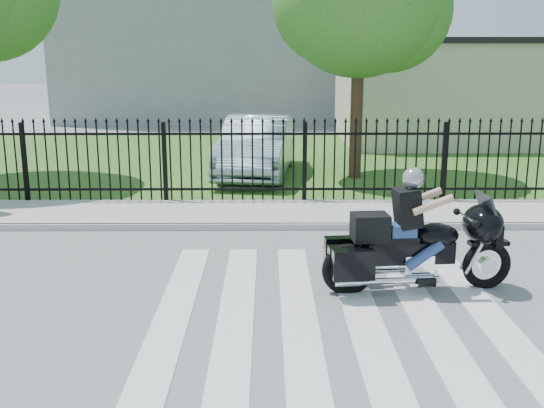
{
  "coord_description": "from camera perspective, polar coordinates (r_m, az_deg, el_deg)",
  "views": [
    {
      "loc": [
        -0.8,
        -7.46,
        3.25
      ],
      "look_at": [
        -0.73,
        1.9,
        1.0
      ],
      "focal_mm": 42.0,
      "sensor_mm": 36.0,
      "label": 1
    }
  ],
  "objects": [
    {
      "name": "ground",
      "position": [
        8.18,
        5.31,
        -9.96
      ],
      "size": [
        120.0,
        120.0,
        0.0
      ],
      "primitive_type": "plane",
      "color": "slate",
      "rests_on": "ground"
    },
    {
      "name": "crosswalk",
      "position": [
        8.18,
        5.31,
        -9.92
      ],
      "size": [
        5.0,
        5.5,
        0.01
      ],
      "primitive_type": null,
      "color": "silver",
      "rests_on": "ground"
    },
    {
      "name": "sidewalk",
      "position": [
        12.89,
        3.15,
        -0.84
      ],
      "size": [
        40.0,
        2.0,
        0.12
      ],
      "primitive_type": "cube",
      "color": "#ADAAA3",
      "rests_on": "ground"
    },
    {
      "name": "curb",
      "position": [
        11.93,
        3.44,
        -2.03
      ],
      "size": [
        40.0,
        0.12,
        0.12
      ],
      "primitive_type": "cube",
      "color": "#ADAAA3",
      "rests_on": "ground"
    },
    {
      "name": "grass_strip",
      "position": [
        19.75,
        1.91,
        4.05
      ],
      "size": [
        40.0,
        12.0,
        0.02
      ],
      "primitive_type": "cube",
      "color": "#325B1F",
      "rests_on": "ground"
    },
    {
      "name": "iron_fence",
      "position": [
        13.69,
        2.94,
        3.61
      ],
      "size": [
        26.0,
        0.04,
        1.8
      ],
      "color": "black",
      "rests_on": "ground"
    },
    {
      "name": "building_low",
      "position": [
        24.77,
        18.19,
        9.37
      ],
      "size": [
        10.0,
        6.0,
        3.5
      ],
      "primitive_type": "cube",
      "color": "beige",
      "rests_on": "ground"
    },
    {
      "name": "building_low_roof",
      "position": [
        24.73,
        18.51,
        13.64
      ],
      "size": [
        10.2,
        6.2,
        0.2
      ],
      "primitive_type": "cube",
      "color": "black",
      "rests_on": "building_low"
    },
    {
      "name": "motorcycle_rider",
      "position": [
        8.96,
        12.59,
        -3.17
      ],
      "size": [
        2.7,
        0.97,
        1.78
      ],
      "rotation": [
        0.0,
        0.0,
        0.09
      ],
      "color": "black",
      "rests_on": "ground"
    },
    {
      "name": "parked_car",
      "position": [
        16.98,
        -1.34,
        5.23
      ],
      "size": [
        2.2,
        4.94,
        1.58
      ],
      "primitive_type": "imported",
      "rotation": [
        0.0,
        0.0,
        -0.11
      ],
      "color": "#97B1BE",
      "rests_on": "grass_strip"
    }
  ]
}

